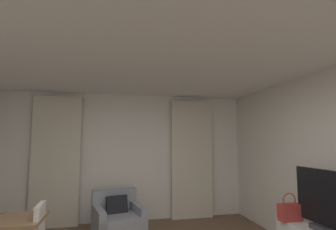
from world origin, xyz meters
TOP-DOWN VIEW (x-y plane):
  - wall_window at (0.00, 3.03)m, footprint 5.12×0.06m
  - ceiling at (0.00, 0.00)m, footprint 5.12×6.12m
  - curtain_left_panel at (-1.38, 2.90)m, footprint 0.90×0.06m
  - curtain_right_panel at (1.38, 2.90)m, footprint 0.90×0.06m
  - armchair at (-0.20, 2.12)m, footprint 0.93×0.93m
  - tv_flatscreen at (2.19, 0.21)m, footprint 0.20×0.90m
  - handbag_primary at (2.04, 0.67)m, footprint 0.30×0.14m

SIDE VIEW (x-z plane):
  - armchair at x=-0.20m, z-range -0.12..0.64m
  - handbag_primary at x=2.04m, z-range 0.49..0.86m
  - tv_flatscreen at x=2.19m, z-range 0.53..1.26m
  - curtain_left_panel at x=-1.38m, z-range 0.00..2.50m
  - curtain_right_panel at x=1.38m, z-range 0.00..2.50m
  - wall_window at x=0.00m, z-range 0.00..2.60m
  - ceiling at x=0.00m, z-range 2.60..2.66m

